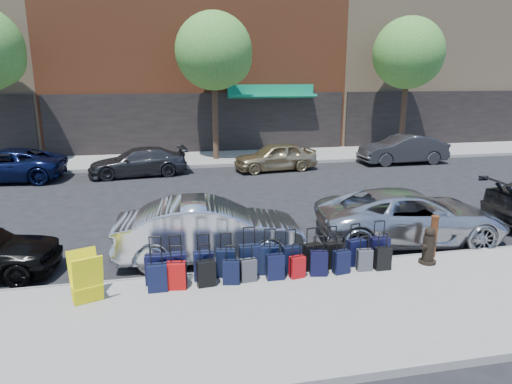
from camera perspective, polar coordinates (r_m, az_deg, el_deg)
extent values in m
plane|color=black|center=(14.74, -2.48, -2.97)|extent=(120.00, 120.00, 0.00)
cube|color=gray|center=(8.86, 4.60, -14.98)|extent=(60.00, 4.00, 0.15)
cube|color=gray|center=(24.38, -6.32, 4.17)|extent=(60.00, 4.00, 0.15)
cube|color=gray|center=(10.60, 1.51, -9.74)|extent=(60.00, 0.08, 0.15)
cube|color=gray|center=(22.40, -5.81, 3.26)|extent=(60.00, 0.08, 0.15)
cube|color=black|center=(26.07, -6.84, 8.43)|extent=(16.66, 0.15, 3.40)
cube|color=#0D7D57|center=(26.26, 2.04, 11.85)|extent=(5.00, 0.91, 0.27)
cube|color=#0D7D57|center=(26.54, 1.89, 12.64)|extent=(5.00, 0.10, 0.60)
cube|color=#997E5E|center=(37.01, 19.18, 20.89)|extent=(15.00, 12.00, 18.00)
cube|color=black|center=(31.73, 23.65, 8.41)|extent=(14.70, 0.15, 3.40)
cylinder|color=black|center=(23.61, -5.14, 9.92)|extent=(0.30, 0.30, 4.80)
sphere|color=#377828|center=(23.56, -5.31, 17.14)|extent=(3.80, 3.80, 3.80)
sphere|color=#377828|center=(23.63, -3.78, 16.24)|extent=(2.58, 2.58, 2.58)
cylinder|color=black|center=(26.93, 17.99, 9.85)|extent=(0.30, 0.30, 4.80)
sphere|color=#377828|center=(26.89, 18.51, 16.15)|extent=(3.80, 3.80, 3.80)
sphere|color=#377828|center=(27.17, 19.57, 15.24)|extent=(2.58, 2.58, 2.58)
cube|color=black|center=(9.89, -12.39, -9.43)|extent=(0.46, 0.29, 0.64)
cylinder|color=black|center=(9.63, -12.61, -5.62)|extent=(0.24, 0.06, 0.03)
cube|color=black|center=(9.89, -9.94, -9.30)|extent=(0.43, 0.24, 0.64)
cylinder|color=black|center=(9.64, -10.12, -5.52)|extent=(0.24, 0.04, 0.03)
cube|color=black|center=(9.90, -6.53, -9.15)|extent=(0.44, 0.27, 0.64)
cylinder|color=black|center=(9.65, -6.65, -5.40)|extent=(0.24, 0.05, 0.03)
cube|color=black|center=(10.03, -3.79, -8.85)|extent=(0.45, 0.30, 0.61)
cylinder|color=black|center=(9.78, -3.85, -5.27)|extent=(0.23, 0.08, 0.03)
cube|color=black|center=(10.09, -0.80, -8.48)|extent=(0.45, 0.26, 0.67)
cylinder|color=black|center=(9.83, -0.81, -4.59)|extent=(0.25, 0.04, 0.03)
cube|color=black|center=(10.14, 1.75, -8.47)|extent=(0.45, 0.29, 0.64)
cylinder|color=black|center=(9.89, 1.78, -4.79)|extent=(0.24, 0.06, 0.03)
cube|color=black|center=(10.23, 4.43, -8.37)|extent=(0.43, 0.27, 0.61)
cylinder|color=black|center=(9.99, 4.51, -4.85)|extent=(0.23, 0.06, 0.03)
cube|color=black|center=(10.42, 7.03, -8.03)|extent=(0.43, 0.28, 0.60)
cylinder|color=black|center=(10.19, 7.15, -4.64)|extent=(0.23, 0.07, 0.03)
cube|color=black|center=(10.58, 9.52, -7.77)|extent=(0.43, 0.28, 0.60)
cylinder|color=black|center=(10.35, 9.67, -4.42)|extent=(0.23, 0.07, 0.03)
cube|color=black|center=(10.81, 12.35, -7.38)|extent=(0.44, 0.30, 0.61)
cylinder|color=black|center=(10.59, 12.54, -4.04)|extent=(0.23, 0.07, 0.03)
cube|color=black|center=(11.01, 15.14, -7.08)|extent=(0.43, 0.24, 0.64)
cylinder|color=black|center=(10.78, 15.39, -3.64)|extent=(0.24, 0.04, 0.03)
cube|color=black|center=(9.59, -12.24, -10.41)|extent=(0.39, 0.23, 0.58)
cylinder|color=black|center=(9.35, -12.45, -6.92)|extent=(0.22, 0.03, 0.03)
cube|color=#AC0B0B|center=(9.62, -9.90, -10.26)|extent=(0.41, 0.27, 0.57)
cylinder|color=black|center=(9.38, -10.07, -6.82)|extent=(0.22, 0.06, 0.03)
cube|color=black|center=(9.66, -6.25, -10.06)|extent=(0.40, 0.26, 0.55)
cylinder|color=black|center=(9.42, -6.35, -6.72)|extent=(0.21, 0.05, 0.03)
cube|color=black|center=(9.71, -3.14, -9.96)|extent=(0.38, 0.26, 0.51)
cylinder|color=black|center=(9.49, -3.18, -6.88)|extent=(0.20, 0.07, 0.03)
cube|color=#38383D|center=(9.82, -0.96, -9.75)|extent=(0.35, 0.23, 0.49)
cylinder|color=black|center=(9.61, -0.97, -6.86)|extent=(0.19, 0.05, 0.03)
cube|color=black|center=(9.90, 2.42, -9.34)|extent=(0.38, 0.22, 0.55)
cylinder|color=black|center=(9.68, 2.45, -6.09)|extent=(0.21, 0.03, 0.03)
cube|color=#A40A0F|center=(10.02, 5.17, -9.32)|extent=(0.36, 0.25, 0.48)
cylinder|color=black|center=(9.82, 5.24, -6.54)|extent=(0.18, 0.07, 0.03)
cube|color=black|center=(10.17, 7.82, -8.82)|extent=(0.40, 0.28, 0.55)
cylinder|color=black|center=(9.95, 7.93, -5.65)|extent=(0.21, 0.07, 0.03)
cube|color=black|center=(10.34, 10.61, -8.60)|extent=(0.38, 0.26, 0.52)
cylinder|color=black|center=(10.14, 10.76, -5.65)|extent=(0.20, 0.06, 0.03)
cube|color=#3E3E43|center=(10.60, 13.38, -8.26)|extent=(0.34, 0.21, 0.49)
cylinder|color=black|center=(10.41, 13.55, -5.55)|extent=(0.19, 0.04, 0.03)
cube|color=black|center=(10.74, 15.55, -8.01)|extent=(0.36, 0.21, 0.52)
cylinder|color=black|center=(10.55, 15.76, -5.18)|extent=(0.20, 0.04, 0.03)
cylinder|color=black|center=(11.49, 20.60, -8.13)|extent=(0.40, 0.40, 0.07)
cylinder|color=black|center=(11.37, 20.75, -6.55)|extent=(0.26, 0.26, 0.62)
sphere|color=black|center=(11.25, 20.92, -4.71)|extent=(0.24, 0.24, 0.24)
cylinder|color=black|center=(11.35, 20.78, -6.23)|extent=(0.45, 0.27, 0.11)
cylinder|color=#38190C|center=(11.77, 21.30, -5.23)|extent=(0.17, 0.17, 1.00)
cylinder|color=#38190C|center=(11.62, 21.52, -2.90)|extent=(0.19, 0.19, 0.04)
cube|color=yellow|center=(9.31, -20.23, -10.38)|extent=(0.60, 0.43, 0.99)
cube|color=yellow|center=(9.63, -20.70, -9.56)|extent=(0.60, 0.43, 0.99)
cube|color=yellow|center=(9.53, -20.39, -10.79)|extent=(0.64, 0.53, 0.02)
imported|color=silver|center=(11.17, -5.75, -4.80)|extent=(4.62, 1.84, 1.49)
imported|color=#B5B8BD|center=(13.06, 18.73, -2.85)|extent=(5.28, 2.91, 1.40)
imported|color=#0C1338|center=(22.02, -29.10, 2.92)|extent=(5.13, 2.67, 1.38)
imported|color=#303032|center=(21.06, -14.53, 3.66)|extent=(4.47, 2.22, 1.25)
imported|color=tan|center=(21.51, 2.41, 4.44)|extent=(4.04, 2.01, 1.32)
imported|color=#343537|center=(24.37, 17.87, 5.10)|extent=(4.41, 1.54, 1.45)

